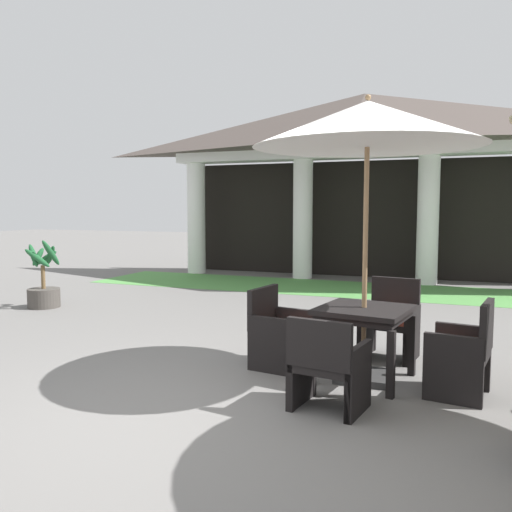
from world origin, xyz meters
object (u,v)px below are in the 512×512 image
at_px(patio_table_mid_left, 364,318).
at_px(patio_umbrella_mid_left, 368,126).
at_px(patio_chair_mid_left_east, 463,354).
at_px(patio_chair_mid_left_west, 280,331).
at_px(patio_chair_mid_left_north, 390,323).
at_px(potted_palm_left_edge, 44,289).
at_px(patio_chair_mid_left_south, 328,366).

bearing_deg(patio_table_mid_left, patio_umbrella_mid_left, -135.00).
relative_size(patio_chair_mid_left_east, patio_chair_mid_left_west, 1.04).
bearing_deg(patio_umbrella_mid_left, patio_table_mid_left, 45.00).
height_order(patio_table_mid_left, patio_chair_mid_left_west, patio_chair_mid_left_west).
height_order(patio_table_mid_left, patio_chair_mid_left_north, patio_chair_mid_left_north).
height_order(patio_chair_mid_left_east, patio_chair_mid_left_north, patio_chair_mid_left_north).
xyz_separation_m(patio_chair_mid_left_north, potted_palm_left_edge, (-6.10, 1.02, -0.08)).
distance_m(patio_umbrella_mid_left, patio_chair_mid_left_west, 2.36).
relative_size(patio_table_mid_left, patio_umbrella_mid_left, 0.34).
distance_m(patio_table_mid_left, patio_chair_mid_left_west, 0.99).
bearing_deg(patio_chair_mid_left_south, patio_chair_mid_left_west, 135.15).
relative_size(patio_chair_mid_left_west, potted_palm_left_edge, 0.71).
bearing_deg(patio_chair_mid_left_south, patio_umbrella_mid_left, 90.00).
distance_m(patio_chair_mid_left_east, patio_chair_mid_left_north, 1.35).
relative_size(patio_chair_mid_left_north, potted_palm_left_edge, 0.75).
xyz_separation_m(patio_chair_mid_left_south, patio_chair_mid_left_north, (0.29, 1.89, 0.03)).
relative_size(patio_chair_mid_left_south, patio_chair_mid_left_north, 0.90).
distance_m(patio_chair_mid_left_south, potted_palm_left_edge, 6.50).
height_order(patio_chair_mid_left_east, potted_palm_left_edge, potted_palm_left_edge).
bearing_deg(patio_chair_mid_left_south, patio_table_mid_left, 90.00).
relative_size(patio_umbrella_mid_left, potted_palm_left_edge, 2.33).
xyz_separation_m(patio_table_mid_left, patio_chair_mid_left_east, (0.94, -0.15, -0.24)).
bearing_deg(patio_chair_mid_left_east, patio_chair_mid_left_north, 44.95).
xyz_separation_m(patio_umbrella_mid_left, potted_palm_left_edge, (-5.96, 1.96, -2.22)).
height_order(patio_table_mid_left, potted_palm_left_edge, potted_palm_left_edge).
bearing_deg(potted_palm_left_edge, patio_umbrella_mid_left, -18.22).
bearing_deg(patio_chair_mid_left_east, potted_palm_left_edge, 81.81).
relative_size(patio_chair_mid_left_south, potted_palm_left_edge, 0.68).
bearing_deg(patio_table_mid_left, potted_palm_left_edge, 161.78).
distance_m(patio_umbrella_mid_left, patio_chair_mid_left_east, 2.35).
bearing_deg(patio_chair_mid_left_south, patio_chair_mid_left_north, 90.00).
xyz_separation_m(patio_umbrella_mid_left, patio_chair_mid_left_north, (0.15, 0.95, -2.14)).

